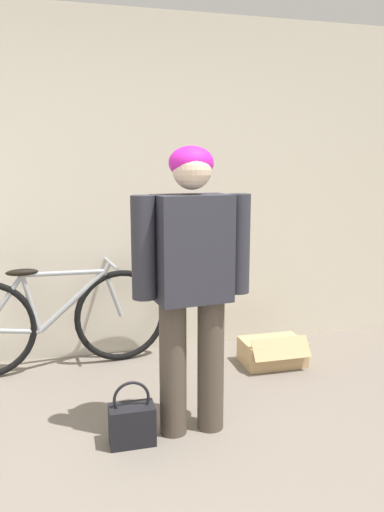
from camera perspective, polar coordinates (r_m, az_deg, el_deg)
wall_back at (r=3.87m, az=-9.86°, el=7.55°), size 8.00×0.07×2.60m
person at (r=2.67m, az=-0.01°, el=-1.62°), size 0.65×0.29×1.58m
bicycle at (r=3.77m, az=-15.32°, el=-7.05°), size 1.67×0.46×0.78m
handbag at (r=2.84m, az=-6.87°, el=-18.39°), size 0.24×0.14×0.36m
cardboard_box at (r=3.87m, az=9.17°, el=-10.75°), size 0.46×0.36×0.24m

